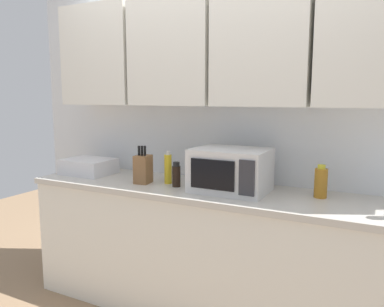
% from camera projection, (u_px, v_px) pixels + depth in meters
% --- Properties ---
extents(wall_back_with_cabinets, '(3.47, 0.38, 2.60)m').
position_uv_depth(wall_back_with_cabinets, '(222.00, 87.00, 2.67)').
color(wall_back_with_cabinets, white).
rests_on(wall_back_with_cabinets, ground_plane).
extents(counter_run, '(2.60, 0.63, 0.90)m').
position_uv_depth(counter_run, '(207.00, 251.00, 2.63)').
color(counter_run, white).
rests_on(counter_run, ground_plane).
extents(microwave, '(0.48, 0.37, 0.28)m').
position_uv_depth(microwave, '(231.00, 170.00, 2.46)').
color(microwave, silver).
rests_on(microwave, counter_run).
extents(dish_rack, '(0.38, 0.30, 0.12)m').
position_uv_depth(dish_rack, '(89.00, 166.00, 3.03)').
color(dish_rack, silver).
rests_on(dish_rack, counter_run).
extents(knife_block, '(0.11, 0.13, 0.27)m').
position_uv_depth(knife_block, '(143.00, 169.00, 2.70)').
color(knife_block, brown).
rests_on(knife_block, counter_run).
extents(bottle_yellow_mustard, '(0.05, 0.05, 0.23)m').
position_uv_depth(bottle_yellow_mustard, '(168.00, 168.00, 2.69)').
color(bottle_yellow_mustard, gold).
rests_on(bottle_yellow_mustard, counter_run).
extents(bottle_amber_vinegar, '(0.08, 0.08, 0.20)m').
position_uv_depth(bottle_amber_vinegar, '(321.00, 182.00, 2.31)').
color(bottle_amber_vinegar, '#AD701E').
rests_on(bottle_amber_vinegar, counter_run).
extents(bottle_soy_dark, '(0.06, 0.06, 0.17)m').
position_uv_depth(bottle_soy_dark, '(176.00, 175.00, 2.60)').
color(bottle_soy_dark, black).
rests_on(bottle_soy_dark, counter_run).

